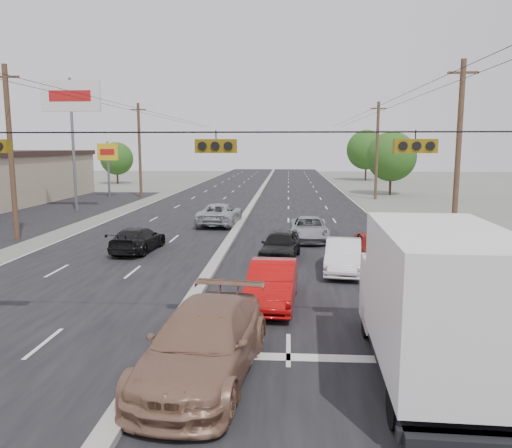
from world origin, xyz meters
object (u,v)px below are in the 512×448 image
object	(u,v)px
queue_car_d	(447,273)
pole_sign_far	(108,156)
queue_car_c	(309,229)
utility_pole_right_b	(458,153)
utility_pole_right_c	(377,150)
queue_car_e	(371,246)
tan_sedan	(204,344)
utility_pole_left_b	(11,153)
utility_pole_left_c	(140,150)
queue_car_a	(280,245)
queue_car_b	(343,256)
red_sedan	(272,284)
tree_left_far	(117,159)
oncoming_far	(220,214)
pole_sign_billboard	(71,104)
oncoming_near	(138,239)
box_truck	(433,302)
tree_right_far	(366,150)
tree_right_mid	(391,157)

from	to	relation	value
queue_car_d	pole_sign_far	bearing A→B (deg)	120.51
pole_sign_far	queue_car_c	xyz separation A→B (m)	(20.60, -23.89, -3.74)
utility_pole_right_b	utility_pole_right_c	size ratio (longest dim) A/B	1.00
queue_car_e	tan_sedan	bearing A→B (deg)	-116.92
utility_pole_left_b	utility_pole_left_c	world-z (taller)	same
queue_car_a	queue_car_b	world-z (taller)	queue_car_a
queue_car_e	red_sedan	bearing A→B (deg)	-123.69
tree_left_far	tan_sedan	size ratio (longest dim) A/B	1.06
queue_car_c	oncoming_far	xyz separation A→B (m)	(-6.00, 5.43, 0.09)
pole_sign_billboard	queue_car_e	world-z (taller)	pole_sign_billboard
queue_car_b	queue_car_c	size ratio (longest dim) A/B	0.89
oncoming_near	tan_sedan	bearing A→B (deg)	117.58
queue_car_d	pole_sign_billboard	bearing A→B (deg)	131.18
box_truck	queue_car_d	bearing A→B (deg)	72.45
tree_right_far	red_sedan	distance (m)	67.51
tree_left_far	oncoming_near	world-z (taller)	tree_left_far
utility_pole_left_c	queue_car_b	distance (m)	36.55
tree_right_far	queue_car_d	distance (m)	64.36
tree_right_mid	tan_sedan	world-z (taller)	tree_right_mid
tan_sedan	pole_sign_billboard	bearing A→B (deg)	124.63
utility_pole_left_c	tree_right_mid	world-z (taller)	utility_pole_left_c
tree_left_far	queue_car_b	bearing A→B (deg)	-61.58
utility_pole_right_b	queue_car_d	xyz separation A→B (m)	(-3.07, -8.88, -4.44)
utility_pole_left_c	box_truck	distance (m)	45.85
utility_pole_left_b	pole_sign_billboard	distance (m)	13.68
red_sedan	queue_car_d	bearing A→B (deg)	22.16
pole_sign_billboard	queue_car_b	xyz separation A→B (m)	(20.28, -19.34, -8.16)
utility_pole_left_c	queue_car_d	xyz separation A→B (m)	(21.93, -33.88, -4.44)
utility_pole_left_b	pole_sign_far	distance (m)	25.25
pole_sign_billboard	tan_sedan	distance (m)	34.65
utility_pole_left_b	utility_pole_left_c	xyz separation A→B (m)	(0.00, 25.00, 0.00)
utility_pole_left_c	queue_car_e	world-z (taller)	utility_pole_left_c
queue_car_c	tree_left_far	bearing A→B (deg)	121.82
box_truck	queue_car_c	bearing A→B (deg)	98.95
pole_sign_far	queue_car_b	distance (m)	38.34
tree_left_far	oncoming_far	bearing A→B (deg)	-61.83
utility_pole_right_b	queue_car_a	bearing A→B (deg)	-156.73
pole_sign_far	tree_left_far	world-z (taller)	tree_left_far
queue_car_c	utility_pole_left_b	bearing A→B (deg)	-175.69
utility_pole_right_b	red_sedan	world-z (taller)	utility_pole_right_b
utility_pole_right_c	oncoming_far	distance (m)	23.51
pole_sign_billboard	oncoming_near	distance (m)	20.35
utility_pole_left_b	pole_sign_far	xyz separation A→B (m)	(-3.50, 25.00, -0.70)
box_truck	utility_pole_left_b	bearing A→B (deg)	141.47
pole_sign_far	queue_car_c	bearing A→B (deg)	-49.23
tree_right_mid	queue_car_d	size ratio (longest dim) A/B	1.54
utility_pole_left_b	utility_pole_right_b	world-z (taller)	same
tan_sedan	tree_right_mid	bearing A→B (deg)	80.25
red_sedan	queue_car_a	distance (m)	7.00
tree_right_far	queue_car_e	bearing A→B (deg)	-98.31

